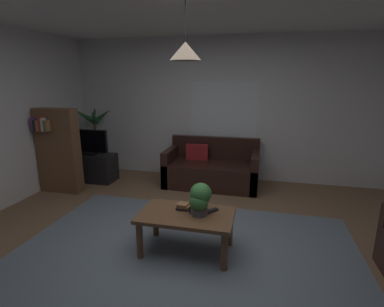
{
  "coord_description": "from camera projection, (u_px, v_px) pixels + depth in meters",
  "views": [
    {
      "loc": [
        0.74,
        -2.76,
        1.85
      ],
      "look_at": [
        0.0,
        0.3,
        1.05
      ],
      "focal_mm": 27.48,
      "sensor_mm": 36.0,
      "label": 1
    }
  ],
  "objects": [
    {
      "name": "floor",
      "position": [
        186.0,
        253.0,
        3.23
      ],
      "size": [
        5.76,
        5.31,
        0.02
      ],
      "primitive_type": "cube",
      "color": "brown",
      "rests_on": "ground"
    },
    {
      "name": "rug",
      "position": [
        181.0,
        263.0,
        3.04
      ],
      "size": [
        3.74,
        2.92,
        0.01
      ],
      "primitive_type": "cube",
      "color": "slate",
      "rests_on": "ground"
    },
    {
      "name": "wall_back",
      "position": [
        222.0,
        110.0,
        5.44
      ],
      "size": [
        5.88,
        0.06,
        2.61
      ],
      "primitive_type": "cube",
      "color": "silver",
      "rests_on": "ground"
    },
    {
      "name": "window_pane",
      "position": [
        223.0,
        114.0,
        5.42
      ],
      "size": [
        1.23,
        0.01,
        1.16
      ],
      "primitive_type": "cube",
      "color": "white"
    },
    {
      "name": "couch_under_window",
      "position": [
        212.0,
        170.0,
        5.24
      ],
      "size": [
        1.62,
        0.82,
        0.82
      ],
      "color": "black",
      "rests_on": "ground"
    },
    {
      "name": "coffee_table",
      "position": [
        186.0,
        220.0,
        3.17
      ],
      "size": [
        1.01,
        0.6,
        0.45
      ],
      "color": "brown",
      "rests_on": "ground"
    },
    {
      "name": "book_on_table_0",
      "position": [
        183.0,
        208.0,
        3.24
      ],
      "size": [
        0.15,
        0.09,
        0.02
      ],
      "primitive_type": "cube",
      "rotation": [
        0.0,
        0.0,
        -0.0
      ],
      "color": "black",
      "rests_on": "coffee_table"
    },
    {
      "name": "book_on_table_1",
      "position": [
        184.0,
        206.0,
        3.24
      ],
      "size": [
        0.12,
        0.1,
        0.03
      ],
      "primitive_type": "cube",
      "rotation": [
        0.0,
        0.0,
        -0.03
      ],
      "color": "#99663F",
      "rests_on": "coffee_table"
    },
    {
      "name": "book_on_table_2",
      "position": [
        183.0,
        204.0,
        3.24
      ],
      "size": [
        0.12,
        0.12,
        0.02
      ],
      "primitive_type": "cube",
      "rotation": [
        0.0,
        0.0,
        -0.07
      ],
      "color": "#99663F",
      "rests_on": "coffee_table"
    },
    {
      "name": "remote_on_table_0",
      "position": [
        212.0,
        211.0,
        3.19
      ],
      "size": [
        0.14,
        0.16,
        0.02
      ],
      "primitive_type": "cube",
      "rotation": [
        0.0,
        0.0,
        2.5
      ],
      "color": "black",
      "rests_on": "coffee_table"
    },
    {
      "name": "remote_on_table_1",
      "position": [
        197.0,
        212.0,
        3.16
      ],
      "size": [
        0.17,
        0.07,
        0.02
      ],
      "primitive_type": "cube",
      "rotation": [
        0.0,
        0.0,
        4.86
      ],
      "color": "black",
      "rests_on": "coffee_table"
    },
    {
      "name": "potted_plant_on_table",
      "position": [
        200.0,
        199.0,
        3.09
      ],
      "size": [
        0.23,
        0.25,
        0.35
      ],
      "color": "#4C4C51",
      "rests_on": "coffee_table"
    },
    {
      "name": "tv_stand",
      "position": [
        91.0,
        167.0,
        5.49
      ],
      "size": [
        0.9,
        0.44,
        0.5
      ],
      "primitive_type": "cube",
      "color": "black",
      "rests_on": "ground"
    },
    {
      "name": "tv",
      "position": [
        88.0,
        142.0,
        5.35
      ],
      "size": [
        0.74,
        0.16,
        0.47
      ],
      "color": "black",
      "rests_on": "tv_stand"
    },
    {
      "name": "potted_palm_corner",
      "position": [
        96.0,
        142.0,
        5.86
      ],
      "size": [
        0.89,
        0.86,
        1.37
      ],
      "color": "beige",
      "rests_on": "ground"
    },
    {
      "name": "bookshelf_corner",
      "position": [
        58.0,
        150.0,
        4.84
      ],
      "size": [
        0.7,
        0.31,
        1.4
      ],
      "color": "brown",
      "rests_on": "ground"
    },
    {
      "name": "pendant_lamp",
      "position": [
        186.0,
        51.0,
        2.74
      ],
      "size": [
        0.3,
        0.3,
        0.59
      ],
      "color": "black"
    }
  ]
}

